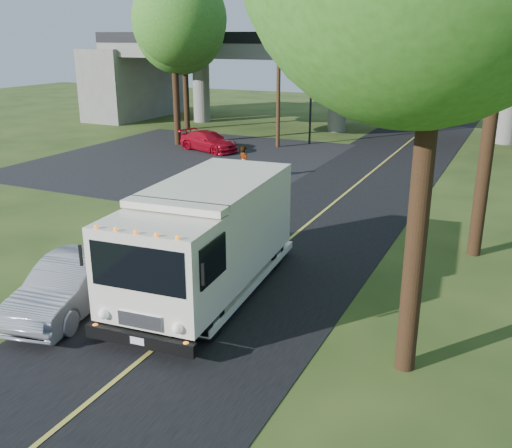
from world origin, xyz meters
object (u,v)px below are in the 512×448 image
Objects in this scene: tree_left_lot at (174,21)px; silver_sedan at (71,284)px; step_van at (207,236)px; utility_pole at (279,76)px; tree_left_far at (185,30)px; red_sedan at (209,141)px; traffic_signal at (311,96)px; pedestrian at (244,163)px.

silver_sedan is at bearing -64.12° from tree_left_lot.
tree_left_lot is 24.30m from step_van.
utility_pole is at bearing 103.41° from step_van.
utility_pole is 22.81m from step_van.
red_sedan is at bearing -49.90° from tree_left_far.
red_sedan is (-5.00, -5.05, -2.57)m from traffic_signal.
pedestrian is at bearing -77.47° from utility_pole.
tree_left_lot is (-6.29, -2.16, 3.31)m from utility_pole.
red_sedan is 2.44× the size of pedestrian.
traffic_signal is 7.56m from red_sedan.
traffic_signal is at bearing 53.13° from utility_pole.
red_sedan is (5.80, -6.89, -6.83)m from tree_left_far.
silver_sedan is 2.54× the size of pedestrian.
step_van is at bearing 136.99° from pedestrian.
tree_left_far is at bearing 116.57° from tree_left_lot.
tree_left_lot is at bearing 119.86° from step_van.
red_sedan is (-3.50, -3.05, -3.97)m from utility_pole.
traffic_signal is at bearing -62.50° from pedestrian.
utility_pole is (-1.50, -2.00, 1.40)m from traffic_signal.
tree_left_far reaches higher than red_sedan.
red_sedan is 0.96× the size of silver_sedan.
tree_left_lot is (-7.79, -4.16, 4.70)m from traffic_signal.
silver_sedan is at bearing -79.84° from utility_pole.
tree_left_far reaches higher than pedestrian.
pedestrian is at bearing -119.96° from red_sedan.
pedestrian is (5.50, -5.97, 0.26)m from red_sedan.
tree_left_far is (-3.00, 6.00, -0.45)m from tree_left_lot.
silver_sedan is (7.80, -20.95, 0.11)m from red_sedan.
tree_left_far is at bearing 118.07° from step_van.
traffic_signal is 2.95× the size of pedestrian.
tree_left_lot reaches higher than silver_sedan.
utility_pole is at bearing -22.43° from tree_left_far.
traffic_signal is at bearing -9.65° from tree_left_far.
tree_left_lot is 25.31m from silver_sedan.
red_sedan is at bearing -22.45° from pedestrian.
silver_sedan is (4.30, -24.00, -3.86)m from utility_pole.
tree_left_far is 11.30m from red_sedan.
utility_pole reaches higher than traffic_signal.
utility_pole is at bearing 18.97° from tree_left_lot.
pedestrian is (2.00, -9.02, -3.71)m from utility_pole.
traffic_signal reaches higher than step_van.
step_van is at bearing -57.13° from tree_left_far.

